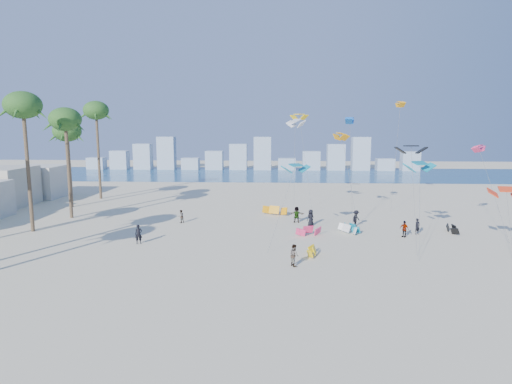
{
  "coord_description": "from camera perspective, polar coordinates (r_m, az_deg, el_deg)",
  "views": [
    {
      "loc": [
        5.2,
        -28.29,
        11.41
      ],
      "look_at": [
        3.0,
        16.0,
        4.5
      ],
      "focal_mm": 30.3,
      "sensor_mm": 36.0,
      "label": 1
    }
  ],
  "objects": [
    {
      "name": "ground",
      "position": [
        30.95,
        -7.21,
        -12.85
      ],
      "size": [
        220.0,
        220.0,
        0.0
      ],
      "primitive_type": "plane",
      "color": "beige",
      "rests_on": "ground"
    },
    {
      "name": "kitesurfer_near",
      "position": [
        43.47,
        -15.24,
        -5.4
      ],
      "size": [
        0.79,
        0.64,
        1.88
      ],
      "primitive_type": "imported",
      "rotation": [
        0.0,
        0.0,
        0.32
      ],
      "color": "black",
      "rests_on": "ground"
    },
    {
      "name": "distant_skyline",
      "position": [
        110.79,
        -0.47,
        4.55
      ],
      "size": [
        85.0,
        3.0,
        8.4
      ],
      "color": "#9EADBF",
      "rests_on": "ground"
    },
    {
      "name": "palm_row",
      "position": [
        52.16,
        -28.98,
        7.87
      ],
      "size": [
        8.96,
        44.8,
        15.02
      ],
      "color": "brown",
      "rests_on": "ground"
    },
    {
      "name": "flying_kites",
      "position": [
        49.82,
        14.16,
        7.21
      ],
      "size": [
        23.47,
        29.45,
        14.91
      ],
      "color": "#0D819C",
      "rests_on": "ground"
    },
    {
      "name": "kitesurfer_mid",
      "position": [
        35.7,
        5.04,
        -8.3
      ],
      "size": [
        1.0,
        1.09,
        1.81
      ],
      "primitive_type": "imported",
      "rotation": [
        0.0,
        0.0,
        2.02
      ],
      "color": "gray",
      "rests_on": "ground"
    },
    {
      "name": "ocean",
      "position": [
        101.07,
        -0.13,
        2.38
      ],
      "size": [
        220.0,
        220.0,
        0.0
      ],
      "primitive_type": "plane",
      "color": "navy",
      "rests_on": "ground"
    },
    {
      "name": "kitesurfers_far",
      "position": [
        49.58,
        8.42,
        -3.47
      ],
      "size": [
        26.89,
        7.19,
        1.9
      ],
      "color": "black",
      "rests_on": "ground"
    },
    {
      "name": "grounded_kites",
      "position": [
        48.57,
        9.15,
        -4.3
      ],
      "size": [
        21.67,
        19.55,
        1.08
      ],
      "color": "yellow",
      "rests_on": "ground"
    }
  ]
}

